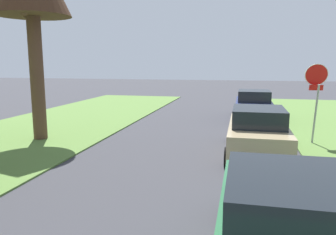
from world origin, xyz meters
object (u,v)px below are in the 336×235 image
object	(u,v)px
stop_sign_far	(316,86)
parked_sedan_navy	(253,106)
parked_sedan_green	(286,231)
parked_sedan_tan	(257,133)

from	to	relation	value
stop_sign_far	parked_sedan_navy	xyz separation A→B (m)	(-1.99, 5.06, -1.43)
stop_sign_far	parked_sedan_green	xyz separation A→B (m)	(-1.97, -8.43, -1.43)
parked_sedan_green	parked_sedan_navy	distance (m)	13.48
parked_sedan_green	parked_sedan_tan	bearing A→B (deg)	90.91
parked_sedan_green	parked_sedan_tan	xyz separation A→B (m)	(-0.10, 6.51, 0.00)
parked_sedan_navy	parked_sedan_green	bearing A→B (deg)	-89.90
parked_sedan_tan	parked_sedan_green	bearing A→B (deg)	-89.09
stop_sign_far	parked_sedan_green	bearing A→B (deg)	-103.15
parked_sedan_tan	stop_sign_far	bearing A→B (deg)	42.74
stop_sign_far	parked_sedan_tan	world-z (taller)	stop_sign_far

